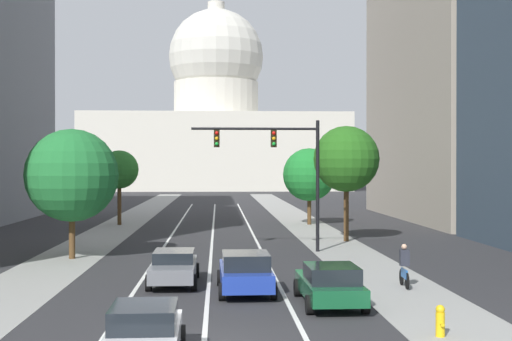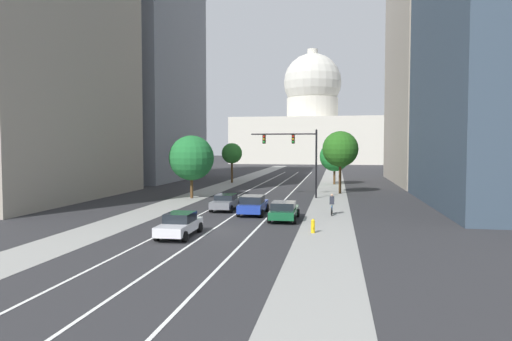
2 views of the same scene
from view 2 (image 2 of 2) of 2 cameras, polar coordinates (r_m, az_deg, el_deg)
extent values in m
plane|color=#2B2B2D|center=(69.27, 3.25, -1.57)|extent=(400.00, 400.00, 0.00)
cube|color=gray|center=(65.68, -3.75, -1.82)|extent=(3.63, 130.00, 0.01)
cube|color=gray|center=(63.82, 9.39, -2.00)|extent=(3.63, 130.00, 0.01)
cube|color=white|center=(54.95, -1.52, -2.76)|extent=(0.16, 90.00, 0.01)
cube|color=white|center=(54.46, 1.40, -2.81)|extent=(0.16, 90.00, 0.01)
cube|color=white|center=(54.11, 4.36, -2.85)|extent=(0.16, 90.00, 0.01)
cube|color=gray|center=(80.93, -14.83, 10.85)|extent=(17.47, 25.43, 33.41)
cube|color=#9E9384|center=(77.05, 23.45, 15.68)|extent=(17.08, 28.70, 45.49)
cube|color=beige|center=(153.71, 6.97, 3.68)|extent=(50.92, 26.32, 14.73)
cylinder|color=beige|center=(154.21, 7.00, 7.66)|extent=(16.81, 16.81, 6.71)
sphere|color=beige|center=(155.14, 7.02, 10.81)|extent=(18.86, 18.86, 18.86)
cylinder|color=beige|center=(156.52, 7.04, 13.89)|extent=(3.40, 3.40, 4.72)
cube|color=silver|center=(28.77, -9.50, -6.90)|extent=(1.78, 4.65, 0.58)
cube|color=black|center=(28.82, -9.41, -5.73)|extent=(1.60, 2.11, 0.56)
cylinder|color=black|center=(30.55, -10.07, -6.87)|extent=(0.23, 0.64, 0.64)
cylinder|color=black|center=(30.05, -6.98, -7.01)|extent=(0.23, 0.64, 0.64)
cylinder|color=black|center=(27.65, -12.22, -7.93)|extent=(0.23, 0.64, 0.64)
cylinder|color=black|center=(27.09, -8.84, -8.13)|extent=(0.23, 0.64, 0.64)
cube|color=slate|center=(40.08, -3.80, -4.05)|extent=(1.74, 4.68, 0.58)
cube|color=black|center=(40.17, -3.75, -3.29)|extent=(1.60, 2.24, 0.45)
cylinder|color=black|center=(41.86, -4.44, -4.16)|extent=(0.22, 0.64, 0.64)
cylinder|color=black|center=(41.46, -2.10, -4.22)|extent=(0.22, 0.64, 0.64)
cylinder|color=black|center=(38.81, -5.61, -4.73)|extent=(0.22, 0.64, 0.64)
cylinder|color=black|center=(38.38, -3.10, -4.80)|extent=(0.22, 0.64, 0.64)
cube|color=#1E389E|center=(37.52, -0.34, -4.48)|extent=(1.94, 4.75, 0.65)
cube|color=black|center=(37.02, -0.45, -3.61)|extent=(1.75, 2.30, 0.59)
cylinder|color=black|center=(39.29, -1.30, -4.62)|extent=(0.23, 0.64, 0.64)
cylinder|color=black|center=(39.01, 1.40, -4.67)|extent=(0.23, 0.64, 0.64)
cylinder|color=black|center=(36.17, -2.21, -5.28)|extent=(0.23, 0.64, 0.64)
cylinder|color=black|center=(35.86, 0.72, -5.35)|extent=(0.23, 0.64, 0.64)
cube|color=#14512D|center=(34.65, 3.52, -5.18)|extent=(1.89, 4.79, 0.56)
cube|color=black|center=(34.06, 3.44, -4.38)|extent=(1.71, 2.25, 0.55)
cylinder|color=black|center=(36.39, 2.34, -5.23)|extent=(0.23, 0.64, 0.64)
cylinder|color=black|center=(36.21, 5.23, -5.28)|extent=(0.23, 0.64, 0.64)
cylinder|color=black|center=(33.21, 1.65, -6.03)|extent=(0.23, 0.64, 0.64)
cylinder|color=black|center=(33.02, 4.83, -6.09)|extent=(0.23, 0.64, 0.64)
cylinder|color=black|center=(49.35, 7.49, 0.82)|extent=(0.20, 0.20, 7.34)
cylinder|color=black|center=(49.61, 3.44, 4.54)|extent=(7.04, 0.14, 0.14)
cube|color=black|center=(49.49, 4.65, 3.91)|extent=(0.32, 0.28, 0.96)
sphere|color=red|center=(49.34, 4.64, 4.26)|extent=(0.20, 0.20, 0.20)
sphere|color=orange|center=(49.34, 4.64, 3.91)|extent=(0.20, 0.20, 0.20)
sphere|color=green|center=(49.34, 4.64, 3.56)|extent=(0.20, 0.20, 0.20)
cube|color=black|center=(49.88, 1.02, 3.91)|extent=(0.32, 0.28, 0.96)
sphere|color=red|center=(49.74, 0.99, 4.26)|extent=(0.20, 0.20, 0.20)
sphere|color=orange|center=(49.73, 0.99, 3.91)|extent=(0.20, 0.20, 0.20)
sphere|color=green|center=(49.73, 0.99, 3.57)|extent=(0.20, 0.20, 0.20)
cylinder|color=yellow|center=(29.73, 7.09, -7.06)|extent=(0.26, 0.26, 0.70)
sphere|color=yellow|center=(29.66, 7.09, -6.24)|extent=(0.26, 0.26, 0.26)
cylinder|color=yellow|center=(29.57, 7.07, -7.05)|extent=(0.10, 0.12, 0.10)
cylinder|color=black|center=(37.24, 9.36, -5.06)|extent=(0.08, 0.66, 0.66)
cylinder|color=black|center=(38.27, 9.45, -4.85)|extent=(0.08, 0.66, 0.66)
cube|color=#1959B2|center=(37.73, 9.41, -4.62)|extent=(0.11, 1.00, 0.36)
cube|color=#262833|center=(37.60, 9.41, -3.68)|extent=(0.37, 0.30, 0.64)
sphere|color=tan|center=(37.62, 9.42, -3.02)|extent=(0.22, 0.22, 0.22)
cylinder|color=#51381E|center=(54.67, 10.40, -0.86)|extent=(0.32, 0.32, 3.77)
sphere|color=#245E19|center=(54.55, 10.43, 2.65)|extent=(4.19, 4.19, 4.19)
cylinder|color=#51381E|center=(69.83, -3.01, -0.14)|extent=(0.32, 0.32, 3.40)
sphere|color=#2D772C|center=(69.73, -3.02, 2.15)|extent=(3.10, 3.10, 3.10)
cylinder|color=#51381E|center=(49.44, -8.00, -1.91)|extent=(0.32, 0.32, 2.64)
sphere|color=#206E32|center=(49.28, -8.03, 1.57)|extent=(4.80, 4.80, 4.80)
cylinder|color=#51381E|center=(67.60, 9.71, -0.63)|extent=(0.32, 0.32, 2.57)
sphere|color=#1E7A2E|center=(67.48, 9.73, 1.73)|extent=(4.30, 4.30, 4.30)
camera|label=1|loc=(12.14, -29.34, -0.69)|focal=50.47mm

